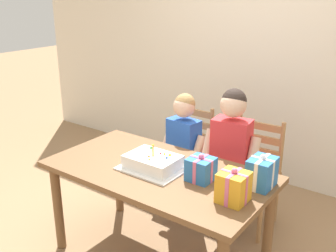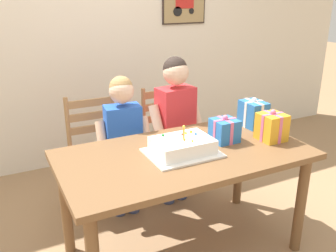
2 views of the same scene
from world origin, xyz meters
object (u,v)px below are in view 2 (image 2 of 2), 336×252
dining_table (184,166)px  child_older (176,118)px  gift_box_corner_small (253,114)px  chair_right (170,139)px  birthday_cake (182,147)px  gift_box_red_large (272,127)px  chair_left (98,153)px  child_younger (123,134)px  gift_box_beside_cake (225,130)px

dining_table → child_older: bearing=67.3°
gift_box_corner_small → child_older: bearing=135.7°
chair_right → child_older: 0.39m
dining_table → birthday_cake: size_ratio=3.60×
gift_box_corner_small → gift_box_red_large: bearing=-102.5°
chair_left → chair_right: size_ratio=1.00×
child_older → dining_table: bearing=-112.7°
chair_left → child_older: (0.59, -0.25, 0.29)m
gift_box_red_large → gift_box_corner_small: 0.28m
gift_box_corner_small → chair_right: size_ratio=0.25×
birthday_cake → child_older: size_ratio=0.35×
birthday_cake → gift_box_red_large: size_ratio=2.00×
birthday_cake → child_younger: size_ratio=0.39×
child_younger → gift_box_beside_cake: bearing=-47.7°
gift_box_corner_small → chair_right: bearing=117.8°
gift_box_red_large → gift_box_beside_cake: size_ratio=1.16×
dining_table → chair_right: size_ratio=1.72×
chair_left → chair_right: 0.67m
chair_left → dining_table: bearing=-68.6°
birthday_cake → child_younger: 0.66m
dining_table → child_older: child_older is taller
dining_table → child_younger: bearing=107.4°
gift_box_red_large → child_older: child_older is taller
chair_right → chair_left: bearing=180.0°
gift_box_corner_small → chair_right: (-0.35, 0.67, -0.38)m
child_older → chair_left: bearing=157.3°
chair_right → child_older: bearing=-107.9°
birthday_cake → gift_box_corner_small: (0.71, 0.21, 0.05)m
gift_box_red_large → gift_box_beside_cake: 0.32m
chair_left → child_younger: size_ratio=0.81×
child_younger → birthday_cake: bearing=-75.5°
chair_left → chair_right: same height
gift_box_red_large → gift_box_beside_cake: (-0.30, 0.12, -0.02)m
gift_box_beside_cake → dining_table: bearing=-173.2°
birthday_cake → chair_left: bearing=109.3°
dining_table → chair_left: 0.94m
birthday_cake → child_older: 0.69m
gift_box_red_large → child_younger: size_ratio=0.19×
birthday_cake → chair_right: birthday_cake is taller
dining_table → child_younger: size_ratio=1.39×
chair_left → child_younger: 0.36m
gift_box_beside_cake → gift_box_corner_small: size_ratio=0.83×
gift_box_beside_cake → birthday_cake: bearing=-170.7°
chair_right → child_younger: 0.62m
dining_table → chair_right: (0.33, 0.86, -0.19)m
birthday_cake → gift_box_red_large: (0.65, -0.06, 0.04)m
gift_box_corner_small → child_older: 0.61m
chair_right → gift_box_red_large: bearing=-72.7°
chair_right → child_younger: size_ratio=0.81×
chair_right → child_older: size_ratio=0.74×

